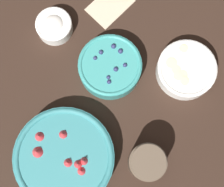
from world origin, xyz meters
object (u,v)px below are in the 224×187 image
Objects in this scene: bowl_strawberries at (64,158)px; bowl_bananas at (186,70)px; bowl_blueberries at (110,67)px; bowl_cream at (54,26)px; jar_chocolate at (147,162)px.

bowl_strawberries reaches higher than bowl_bananas.
bowl_blueberries is (0.28, -0.03, -0.01)m from bowl_strawberries.
bowl_blueberries is at bearing -5.74° from bowl_strawberries.
bowl_strawberries is at bearing 174.26° from bowl_blueberries.
bowl_bananas is (0.07, -0.21, -0.00)m from bowl_blueberries.
bowl_cream is at bearing 90.46° from bowl_bananas.
bowl_strawberries is 1.61× the size of bowl_bananas.
bowl_strawberries is 2.56× the size of bowl_cream.
jar_chocolate reaches higher than bowl_bananas.
bowl_bananas is at bearing -72.26° from bowl_blueberries.
bowl_cream is at bearing 26.07° from bowl_strawberries.
jar_chocolate is at bearing -73.48° from bowl_strawberries.
bowl_cream is 0.96× the size of jar_chocolate.
bowl_blueberries is 0.28m from jar_chocolate.
bowl_strawberries reaches higher than bowl_cream.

